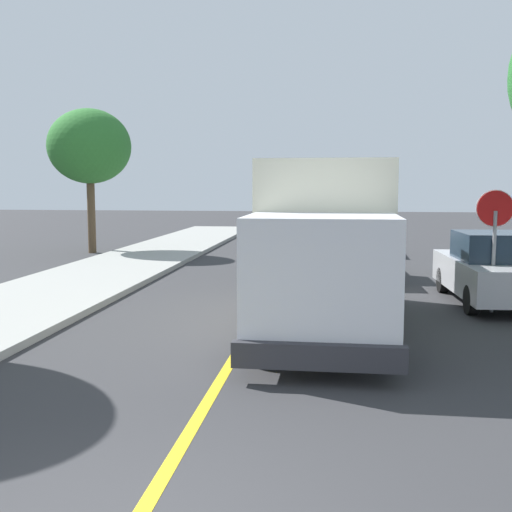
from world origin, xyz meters
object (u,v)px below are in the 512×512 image
parked_van_across (492,270)px  box_truck (326,236)px  street_tree_down_block (89,147)px  stop_sign (495,227)px  parked_car_mid (345,235)px  parked_car_near (350,251)px

parked_van_across → box_truck: bearing=-143.9°
box_truck → street_tree_down_block: street_tree_down_block is taller
parked_van_across → stop_sign: bearing=-102.4°
box_truck → parked_car_mid: box_truck is taller
parked_car_near → stop_sign: bearing=-58.7°
box_truck → street_tree_down_block: (-9.60, 11.98, 2.48)m
stop_sign → street_tree_down_block: 16.87m
parked_car_mid → stop_sign: size_ratio=1.68×
stop_sign → street_tree_down_block: bearing=142.0°
parked_car_mid → parked_van_across: bearing=-71.9°
parked_van_across → parked_car_near: bearing=130.1°
parked_car_mid → parked_van_across: size_ratio=0.99×
stop_sign → parked_van_across: bearing=77.6°
street_tree_down_block → box_truck: bearing=-51.3°
box_truck → parked_van_across: (3.80, 2.76, -0.97)m
box_truck → parked_car_near: 6.66m
box_truck → stop_sign: 3.95m
parked_car_mid → stop_sign: 11.41m
box_truck → stop_sign: box_truck is taller
box_truck → stop_sign: bearing=25.5°
parked_car_mid → street_tree_down_block: street_tree_down_block is taller
box_truck → parked_car_mid: bearing=87.5°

